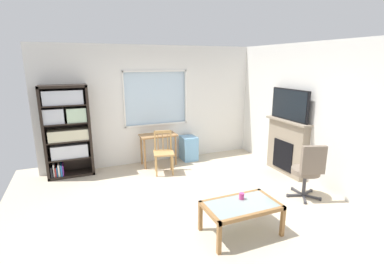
{
  "coord_description": "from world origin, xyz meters",
  "views": [
    {
      "loc": [
        -1.65,
        -4.02,
        2.32
      ],
      "look_at": [
        0.29,
        0.62,
        1.06
      ],
      "focal_mm": 26.42,
      "sensor_mm": 36.0,
      "label": 1
    }
  ],
  "objects_px": {
    "tv": "(290,105)",
    "sippy_cup": "(242,196)",
    "plastic_drawer_unit": "(189,148)",
    "office_chair": "(308,169)",
    "bookshelf": "(67,128)",
    "fireplace": "(287,147)",
    "wooden_chair": "(164,152)",
    "desk_under_window": "(158,140)",
    "coffee_table": "(241,208)"
  },
  "relations": [
    {
      "from": "tv",
      "to": "sippy_cup",
      "type": "bearing_deg",
      "value": -144.66
    },
    {
      "from": "plastic_drawer_unit",
      "to": "tv",
      "type": "relative_size",
      "value": 0.57
    },
    {
      "from": "tv",
      "to": "office_chair",
      "type": "height_order",
      "value": "tv"
    },
    {
      "from": "bookshelf",
      "to": "plastic_drawer_unit",
      "type": "distance_m",
      "value": 2.74
    },
    {
      "from": "fireplace",
      "to": "plastic_drawer_unit",
      "type": "bearing_deg",
      "value": 135.29
    },
    {
      "from": "wooden_chair",
      "to": "office_chair",
      "type": "xyz_separation_m",
      "value": [
        1.91,
        -2.11,
        0.09
      ]
    },
    {
      "from": "plastic_drawer_unit",
      "to": "tv",
      "type": "xyz_separation_m",
      "value": [
        1.57,
        -1.58,
        1.18
      ]
    },
    {
      "from": "wooden_chair",
      "to": "office_chair",
      "type": "relative_size",
      "value": 0.9
    },
    {
      "from": "desk_under_window",
      "to": "sippy_cup",
      "type": "distance_m",
      "value": 2.95
    },
    {
      "from": "tv",
      "to": "office_chair",
      "type": "distance_m",
      "value": 1.5
    },
    {
      "from": "desk_under_window",
      "to": "wooden_chair",
      "type": "distance_m",
      "value": 0.53
    },
    {
      "from": "desk_under_window",
      "to": "coffee_table",
      "type": "distance_m",
      "value": 3.07
    },
    {
      "from": "bookshelf",
      "to": "wooden_chair",
      "type": "distance_m",
      "value": 2.02
    },
    {
      "from": "tv",
      "to": "coffee_table",
      "type": "bearing_deg",
      "value": -143.48
    },
    {
      "from": "office_chair",
      "to": "coffee_table",
      "type": "height_order",
      "value": "office_chair"
    },
    {
      "from": "wooden_chair",
      "to": "tv",
      "type": "bearing_deg",
      "value": -23.05
    },
    {
      "from": "office_chair",
      "to": "sippy_cup",
      "type": "distance_m",
      "value": 1.55
    },
    {
      "from": "bookshelf",
      "to": "sippy_cup",
      "type": "relative_size",
      "value": 20.86
    },
    {
      "from": "bookshelf",
      "to": "office_chair",
      "type": "relative_size",
      "value": 1.88
    },
    {
      "from": "plastic_drawer_unit",
      "to": "office_chair",
      "type": "height_order",
      "value": "office_chair"
    },
    {
      "from": "bookshelf",
      "to": "plastic_drawer_unit",
      "type": "xyz_separation_m",
      "value": [
        2.64,
        -0.06,
        -0.72
      ]
    },
    {
      "from": "plastic_drawer_unit",
      "to": "fireplace",
      "type": "distance_m",
      "value": 2.26
    },
    {
      "from": "wooden_chair",
      "to": "fireplace",
      "type": "bearing_deg",
      "value": -22.9
    },
    {
      "from": "bookshelf",
      "to": "desk_under_window",
      "type": "height_order",
      "value": "bookshelf"
    },
    {
      "from": "desk_under_window",
      "to": "office_chair",
      "type": "distance_m",
      "value": 3.22
    },
    {
      "from": "bookshelf",
      "to": "plastic_drawer_unit",
      "type": "height_order",
      "value": "bookshelf"
    },
    {
      "from": "office_chair",
      "to": "tv",
      "type": "bearing_deg",
      "value": 67.03
    },
    {
      "from": "tv",
      "to": "fireplace",
      "type": "bearing_deg",
      "value": 0.0
    },
    {
      "from": "desk_under_window",
      "to": "wooden_chair",
      "type": "relative_size",
      "value": 0.91
    },
    {
      "from": "fireplace",
      "to": "sippy_cup",
      "type": "xyz_separation_m",
      "value": [
        -2.0,
        -1.4,
        -0.09
      ]
    },
    {
      "from": "wooden_chair",
      "to": "plastic_drawer_unit",
      "type": "height_order",
      "value": "wooden_chair"
    },
    {
      "from": "wooden_chair",
      "to": "plastic_drawer_unit",
      "type": "distance_m",
      "value": 1.0
    },
    {
      "from": "bookshelf",
      "to": "coffee_table",
      "type": "xyz_separation_m",
      "value": [
        2.16,
        -3.15,
        -0.63
      ]
    },
    {
      "from": "bookshelf",
      "to": "tv",
      "type": "distance_m",
      "value": 4.54
    },
    {
      "from": "wooden_chair",
      "to": "coffee_table",
      "type": "xyz_separation_m",
      "value": [
        0.32,
        -2.53,
        -0.08
      ]
    },
    {
      "from": "wooden_chair",
      "to": "tv",
      "type": "height_order",
      "value": "tv"
    },
    {
      "from": "bookshelf",
      "to": "wooden_chair",
      "type": "relative_size",
      "value": 2.09
    },
    {
      "from": "fireplace",
      "to": "tv",
      "type": "height_order",
      "value": "tv"
    },
    {
      "from": "wooden_chair",
      "to": "tv",
      "type": "relative_size",
      "value": 0.89
    },
    {
      "from": "desk_under_window",
      "to": "fireplace",
      "type": "distance_m",
      "value": 2.81
    },
    {
      "from": "fireplace",
      "to": "office_chair",
      "type": "distance_m",
      "value": 1.2
    },
    {
      "from": "desk_under_window",
      "to": "office_chair",
      "type": "relative_size",
      "value": 0.82
    },
    {
      "from": "desk_under_window",
      "to": "office_chair",
      "type": "height_order",
      "value": "office_chair"
    },
    {
      "from": "bookshelf",
      "to": "office_chair",
      "type": "xyz_separation_m",
      "value": [
        3.75,
        -2.73,
        -0.46
      ]
    },
    {
      "from": "wooden_chair",
      "to": "desk_under_window",
      "type": "bearing_deg",
      "value": 86.2
    },
    {
      "from": "bookshelf",
      "to": "office_chair",
      "type": "height_order",
      "value": "bookshelf"
    },
    {
      "from": "wooden_chair",
      "to": "sippy_cup",
      "type": "relative_size",
      "value": 10.0
    },
    {
      "from": "plastic_drawer_unit",
      "to": "office_chair",
      "type": "bearing_deg",
      "value": -67.44
    },
    {
      "from": "plastic_drawer_unit",
      "to": "office_chair",
      "type": "xyz_separation_m",
      "value": [
        1.11,
        -2.67,
        0.27
      ]
    },
    {
      "from": "tv",
      "to": "sippy_cup",
      "type": "xyz_separation_m",
      "value": [
        -1.98,
        -1.4,
        -0.98
      ]
    }
  ]
}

